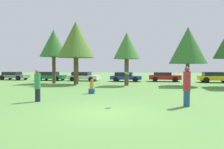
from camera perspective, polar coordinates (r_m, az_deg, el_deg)
ground_plane at (r=8.37m, az=-3.06°, el=-11.13°), size 120.00×120.00×0.00m
person_thrower at (r=11.74m, az=-20.72°, el=-2.90°), size 0.33×0.33×1.80m
person_catcher at (r=10.28m, az=20.82°, el=-3.20°), size 0.35×0.35×1.94m
frisbee at (r=9.92m, az=4.36°, el=0.38°), size 0.28×0.26×0.17m
bystander_sitting at (r=14.40m, az=-5.88°, el=-3.79°), size 0.39×0.33×1.04m
tree_0 at (r=24.36m, az=-16.53°, el=8.56°), size 3.17×3.17×6.31m
tree_1 at (r=22.45m, az=-10.41°, el=9.83°), size 4.01×4.01×6.98m
tree_2 at (r=20.66m, az=4.25°, el=8.12°), size 2.74×2.74×5.51m
tree_3 at (r=21.55m, az=21.09°, el=7.83°), size 3.70×3.70×5.97m
parked_car_grey at (r=33.05m, az=-26.63°, el=-0.26°), size 4.44×1.98×1.21m
parked_car_green at (r=29.75m, az=-17.30°, el=-0.37°), size 4.29×2.21×1.24m
parked_car_white at (r=27.80m, az=-8.36°, el=-0.48°), size 4.38×2.23×1.25m
parked_car_blue at (r=26.41m, az=3.92°, el=-0.60°), size 4.17×1.96×1.23m
parked_car_red at (r=27.08m, az=14.86°, el=-0.57°), size 4.14×2.00×1.23m
parked_car_yellow at (r=27.55m, az=27.50°, el=-0.63°), size 4.02×2.19×1.31m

